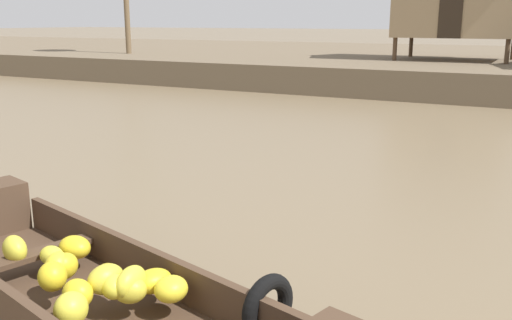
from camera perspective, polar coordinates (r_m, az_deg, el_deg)
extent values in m
plane|color=#726047|center=(9.42, 5.13, -1.15)|extent=(300.00, 300.00, 0.00)
cube|color=brown|center=(27.64, 20.74, 8.89)|extent=(160.00, 20.00, 0.94)
cube|color=#473323|center=(5.12, -16.57, -14.31)|extent=(4.33, 2.33, 0.12)
cube|color=#473323|center=(5.31, -11.09, -10.15)|extent=(4.02, 1.17, 0.34)
cube|color=#473323|center=(4.79, -23.12, -13.84)|extent=(4.02, 1.17, 0.34)
cube|color=#473323|center=(5.74, -21.30, -8.81)|extent=(0.50, 1.16, 0.05)
torus|color=black|center=(4.42, 1.22, -14.51)|extent=(0.25, 0.53, 0.52)
ellipsoid|color=yellow|center=(4.91, -19.70, -10.91)|extent=(0.34, 0.34, 0.24)
ellipsoid|color=yellow|center=(4.82, -10.26, -11.83)|extent=(0.34, 0.39, 0.20)
ellipsoid|color=yellow|center=(4.64, -17.41, -12.64)|extent=(0.26, 0.23, 0.23)
ellipsoid|color=yellow|center=(4.83, -14.42, -11.43)|extent=(0.40, 0.35, 0.24)
ellipsoid|color=gold|center=(4.74, -14.79, -11.44)|extent=(0.29, 0.35, 0.24)
ellipsoid|color=yellow|center=(4.69, -14.13, -12.13)|extent=(0.33, 0.32, 0.20)
ellipsoid|color=yellow|center=(5.13, -18.63, -10.03)|extent=(0.22, 0.26, 0.23)
ellipsoid|color=yellow|center=(5.12, -19.18, -10.06)|extent=(0.28, 0.30, 0.26)
ellipsoid|color=yellow|center=(4.52, -18.02, -14.01)|extent=(0.31, 0.33, 0.26)
ellipsoid|color=yellow|center=(4.67, -12.39, -11.85)|extent=(0.22, 0.35, 0.26)
ellipsoid|color=yellow|center=(4.63, -8.49, -12.65)|extent=(0.31, 0.32, 0.21)
ellipsoid|color=gold|center=(4.66, -12.51, -12.59)|extent=(0.33, 0.30, 0.21)
ellipsoid|color=yellow|center=(5.54, -19.74, -9.02)|extent=(0.29, 0.22, 0.18)
ellipsoid|color=yellow|center=(5.68, -17.68, -8.31)|extent=(0.36, 0.29, 0.22)
ellipsoid|color=yellow|center=(5.70, -22.99, -8.22)|extent=(0.36, 0.29, 0.26)
cylinder|color=#4C3826|center=(22.47, 13.72, 10.74)|extent=(0.16, 0.16, 0.85)
cylinder|color=#4C3826|center=(21.84, 23.84, 9.89)|extent=(0.16, 0.16, 0.85)
cylinder|color=#4C3826|center=(25.02, 15.25, 10.92)|extent=(0.16, 0.16, 0.85)
cube|color=#2D2319|center=(21.83, 18.89, 13.80)|extent=(0.80, 0.04, 1.80)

